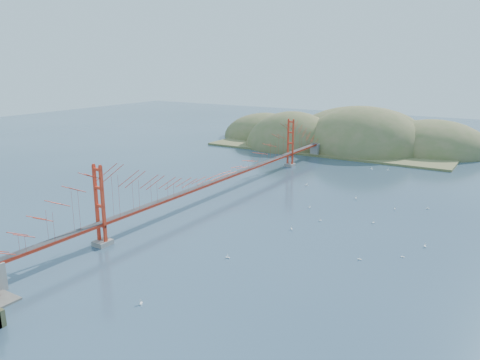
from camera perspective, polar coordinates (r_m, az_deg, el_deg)
The scene contains 18 objects.
ground at distance 90.90m, azimuth -2.24°, elevation -1.83°, with size 320.00×320.00×0.00m, color #2C4258.
bridge at distance 89.35m, azimuth -2.22°, elevation 2.51°, with size 2.20×94.40×12.00m.
far_headlands at distance 150.44m, azimuth 13.32°, elevation 4.28°, with size 84.00×58.00×25.00m.
sailboat_10 at distance 52.84m, azimuth -11.99°, elevation -14.43°, with size 0.67×0.67×0.73m.
sailboat_8 at distance 88.84m, azimuth 21.91°, elevation -3.18°, with size 0.57×0.57×0.61m.
sailboat_3 at distance 98.53m, azimuth 8.16°, elevation -0.59°, with size 0.63×0.53×0.74m.
sailboat_12 at distance 116.79m, azimuth 17.60°, elevation 1.22°, with size 0.53×0.45×0.61m.
sailboat_6 at distance 73.06m, azimuth 6.30°, elevation -5.89°, with size 0.68×0.68×0.73m.
sailboat_14 at distance 83.97m, azimuth 8.48°, elevation -3.27°, with size 0.43×0.49×0.56m.
sailboat_4 at distance 78.31m, azimuth 15.95°, elevation -4.98°, with size 0.54×0.55×0.62m.
sailboat_13 at distance 64.02m, azimuth 14.39°, elevation -9.28°, with size 0.55×0.49×0.63m.
sailboat_5 at distance 71.05m, azimuth 21.63°, elevation -7.46°, with size 0.58×0.59×0.66m.
sailboat_2 at distance 66.43m, azimuth 19.22°, elevation -8.78°, with size 0.47×0.39×0.55m.
sailboat_1 at distance 86.59m, azimuth 18.35°, elevation -3.31°, with size 0.48×0.52×0.58m.
sailboat_0 at distance 77.45m, azimuth 9.78°, elevation -4.84°, with size 0.49×0.49×0.55m.
sailboat_16 at distance 91.10m, azimuth 13.94°, elevation -2.12°, with size 0.68×0.68×0.74m.
sailboat_7 at distance 116.78m, azimuth 15.75°, elevation 1.36°, with size 0.64×0.64×0.68m.
sailboat_extra_0 at distance 62.59m, azimuth -1.50°, elevation -9.36°, with size 0.60×0.53×0.68m.
Camera 1 is at (49.16, -72.15, 25.32)m, focal length 35.00 mm.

